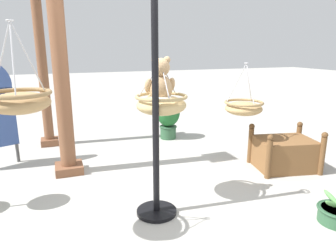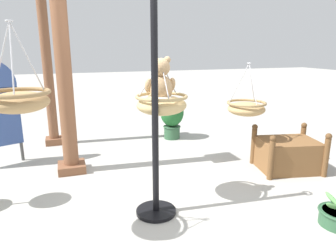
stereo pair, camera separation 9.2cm
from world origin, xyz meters
TOP-DOWN VIEW (x-y plane):
  - ground_plane at (0.00, 0.00)m, footprint 40.00×40.00m
  - display_pole_central at (-0.22, -0.09)m, footprint 0.44×0.44m
  - hanging_basket_with_teddy at (-0.07, 0.16)m, footprint 0.58×0.58m
  - teddy_bear at (-0.07, 0.18)m, footprint 0.35×0.30m
  - hanging_basket_left_high at (-1.44, -0.24)m, footprint 0.52×0.52m
  - hanging_basket_right_low at (1.38, 0.70)m, footprint 0.56×0.56m
  - greenhouse_pillar_left at (-1.06, 1.45)m, footprint 0.41×0.41m
  - greenhouse_pillar_right at (-1.32, 2.95)m, footprint 0.33×0.33m
  - wooden_planter_box at (1.99, 0.47)m, footprint 1.01×0.86m
  - potted_plant_flowering_red at (0.91, 2.56)m, footprint 0.47×0.47m

SIDE VIEW (x-z plane):
  - ground_plane at x=0.00m, z-range 0.00..0.00m
  - wooden_planter_box at x=1.99m, z-range -0.06..0.57m
  - potted_plant_flowering_red at x=0.91m, z-range 0.05..0.87m
  - display_pole_central at x=-0.22m, z-range -0.45..1.83m
  - hanging_basket_right_low at x=1.38m, z-range 0.56..1.31m
  - hanging_basket_with_teddy at x=-0.07m, z-range 0.89..1.47m
  - hanging_basket_left_high at x=-1.44m, z-range 0.99..1.72m
  - greenhouse_pillar_left at x=-1.06m, z-range -0.05..2.80m
  - teddy_bear at x=-0.07m, z-range 1.15..1.65m
  - greenhouse_pillar_right at x=-1.32m, z-range -0.05..2.94m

